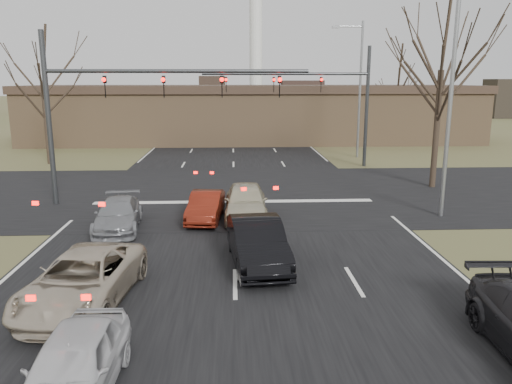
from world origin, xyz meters
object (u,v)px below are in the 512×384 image
car_black_hatch (257,242)px  car_red_ahead (206,206)px  mast_arm_far (326,92)px  car_grey_ahead (118,215)px  mast_arm_near (119,96)px  car_white_sedan (74,366)px  streetlight_right_far (358,83)px  streetlight_right_near (447,85)px  car_silver_suv (83,280)px  building (254,113)px  car_silver_ahead (246,201)px

car_black_hatch → car_red_ahead: size_ratio=1.24×
mast_arm_far → car_grey_ahead: 18.43m
mast_arm_near → car_red_ahead: size_ratio=3.32×
mast_arm_far → car_white_sedan: mast_arm_far is taller
streetlight_right_far → car_black_hatch: streetlight_right_far is taller
streetlight_right_near → car_silver_suv: size_ratio=2.03×
building → car_silver_ahead: building is taller
streetlight_right_far → car_grey_ahead: 23.51m
car_silver_suv → mast_arm_far: bearing=70.7°
streetlight_right_near → car_red_ahead: bearing=-179.3°
car_silver_ahead → car_black_hatch: bearing=-86.9°
streetlight_right_near → car_black_hatch: bearing=-146.2°
building → streetlight_right_far: size_ratio=4.24×
car_red_ahead → car_grey_ahead: bearing=-155.8°
mast_arm_near → car_white_sedan: bearing=-81.6°
car_white_sedan → car_black_hatch: size_ratio=0.84×
mast_arm_far → car_silver_ahead: 14.75m
mast_arm_near → mast_arm_far: 15.17m
streetlight_right_far → car_grey_ahead: streetlight_right_far is taller
car_red_ahead → car_silver_ahead: car_silver_ahead is taller
streetlight_right_far → car_black_hatch: 24.50m
mast_arm_near → car_red_ahead: bearing=-37.7°
building → car_grey_ahead: bearing=-102.7°
car_white_sedan → car_grey_ahead: (-1.59, 10.85, -0.05)m
car_silver_suv → car_red_ahead: 8.46m
streetlight_right_near → car_silver_ahead: size_ratio=2.25×
streetlight_right_near → streetlight_right_far: same height
mast_arm_near → streetlight_right_near: bearing=-12.1°
car_red_ahead → car_silver_suv: bearing=-104.1°
car_silver_suv → car_white_sedan: car_silver_suv is taller
streetlight_right_near → car_black_hatch: streetlight_right_near is taller
car_silver_suv → car_grey_ahead: car_silver_suv is taller
building → streetlight_right_far: bearing=-56.4°
car_silver_suv → car_silver_ahead: (4.50, 8.17, 0.07)m
car_white_sedan → car_red_ahead: 12.15m
car_silver_suv → building: bearing=87.0°
mast_arm_near → streetlight_right_far: bearing=43.9°
streetlight_right_near → car_silver_ahead: streetlight_right_near is taller
car_red_ahead → car_silver_ahead: bearing=11.8°
building → car_white_sedan: 40.50m
streetlight_right_near → car_silver_suv: (-12.82, -8.10, -4.90)m
mast_arm_near → car_silver_ahead: 7.75m
car_red_ahead → car_silver_ahead: size_ratio=0.82×
car_black_hatch → car_white_sedan: bearing=-124.8°
car_red_ahead → car_white_sedan: bearing=-93.3°
car_silver_ahead → mast_arm_near: bearing=153.7°
streetlight_right_far → car_grey_ahead: bearing=-127.3°
streetlight_right_near → car_white_sedan: size_ratio=2.63×
car_silver_suv → car_black_hatch: (4.72, 2.67, 0.06)m
streetlight_right_near → car_silver_suv: 15.94m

